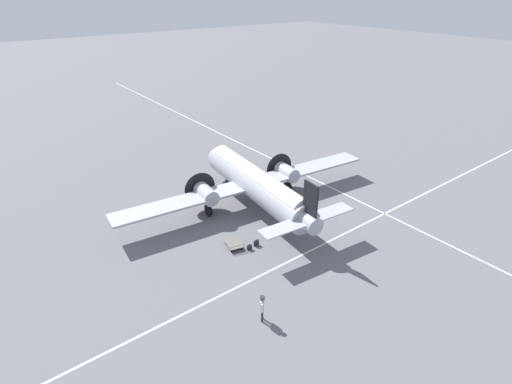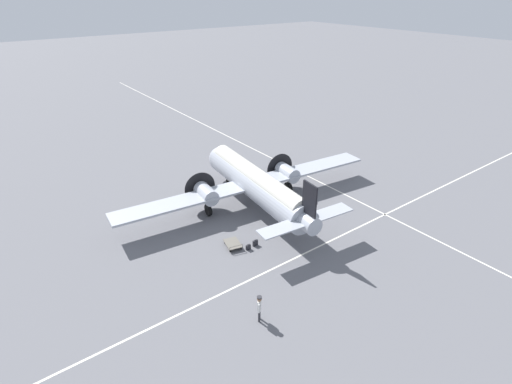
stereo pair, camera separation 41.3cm
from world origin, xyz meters
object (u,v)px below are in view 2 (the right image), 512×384
(crew_foreground, at_px, (259,306))
(baggage_cart, at_px, (233,244))
(suitcase_near_door, at_px, (248,247))
(suitcase_upright_spare, at_px, (255,243))
(airliner_main, at_px, (254,182))
(traffic_cone, at_px, (315,220))

(crew_foreground, bearing_deg, baggage_cart, 20.28)
(baggage_cart, bearing_deg, suitcase_near_door, -131.32)
(suitcase_near_door, relative_size, baggage_cart, 0.26)
(suitcase_near_door, relative_size, suitcase_upright_spare, 0.89)
(suitcase_near_door, distance_m, baggage_cart, 1.30)
(airliner_main, relative_size, suitcase_near_door, 54.30)
(crew_foreground, relative_size, suitcase_upright_spare, 3.54)
(traffic_cone, bearing_deg, crew_foreground, -150.08)
(suitcase_near_door, bearing_deg, traffic_cone, -1.84)
(airliner_main, distance_m, traffic_cone, 6.54)
(airliner_main, height_order, suitcase_near_door, airliner_main)
(suitcase_near_door, bearing_deg, baggage_cart, 125.12)
(crew_foreground, bearing_deg, traffic_cone, -17.80)
(suitcase_near_door, distance_m, traffic_cone, 7.01)
(airliner_main, xyz_separation_m, traffic_cone, (2.56, -5.56, -2.29))
(crew_foreground, height_order, baggage_cart, crew_foreground)
(suitcase_upright_spare, bearing_deg, baggage_cart, 147.61)
(airliner_main, xyz_separation_m, crew_foreground, (-8.21, -11.76, -1.34))
(airliner_main, relative_size, traffic_cone, 52.75)
(airliner_main, height_order, crew_foreground, airliner_main)
(airliner_main, distance_m, baggage_cart, 7.09)
(crew_foreground, relative_size, suitcase_near_door, 3.99)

